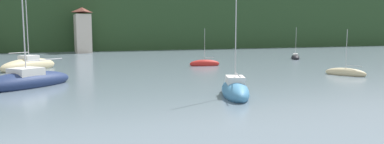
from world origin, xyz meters
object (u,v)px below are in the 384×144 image
shore_building_central (83,31)px  sailboat_far_3 (27,81)px  sailboat_far_2 (205,64)px  sailboat_mid_4 (345,73)px  sailboat_mid_0 (235,90)px  sailboat_far_9 (29,66)px  sailboat_far_6 (295,57)px

shore_building_central → sailboat_far_3: sailboat_far_3 is taller
sailboat_far_2 → sailboat_far_3: sailboat_far_3 is taller
sailboat_far_3 → sailboat_mid_4: sailboat_far_3 is taller
sailboat_far_2 → sailboat_mid_0: bearing=81.3°
shore_building_central → sailboat_mid_0: shore_building_central is taller
sailboat_far_9 → sailboat_far_2: bearing=-55.4°
sailboat_far_9 → sailboat_far_3: bearing=-134.9°
sailboat_far_2 → sailboat_far_6: (19.96, 5.05, 0.00)m
sailboat_mid_4 → sailboat_far_9: size_ratio=0.45×
shore_building_central → sailboat_far_3: (-10.49, -51.68, -4.57)m
shore_building_central → sailboat_far_2: (10.90, -40.99, -4.77)m
sailboat_far_2 → shore_building_central: bearing=-62.7°
sailboat_far_9 → shore_building_central: bearing=28.9°
sailboat_far_2 → sailboat_far_3: size_ratio=0.46×
sailboat_mid_0 → sailboat_far_9: sailboat_far_9 is taller
sailboat_mid_0 → sailboat_far_6: sailboat_mid_0 is taller
shore_building_central → sailboat_mid_4: 60.06m
sailboat_far_6 → sailboat_far_9: 41.45m
sailboat_mid_0 → shore_building_central: bearing=26.6°
shore_building_central → sailboat_far_3: 52.93m
sailboat_mid_0 → sailboat_far_2: sailboat_mid_0 is taller
sailboat_far_3 → sailboat_mid_0: bearing=105.1°
sailboat_far_2 → sailboat_far_3: bearing=38.9°
sailboat_far_2 → sailboat_far_6: 20.59m
shore_building_central → sailboat_far_2: shore_building_central is taller
sailboat_far_6 → sailboat_far_2: bearing=-40.0°
sailboat_mid_4 → sailboat_far_9: 35.76m
shore_building_central → sailboat_far_3: size_ratio=0.89×
shore_building_central → sailboat_far_3: bearing=-101.5°
sailboat_far_3 → shore_building_central: bearing=-138.2°
shore_building_central → sailboat_far_9: 38.88m
sailboat_mid_4 → sailboat_far_6: (11.45, 20.69, 0.02)m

